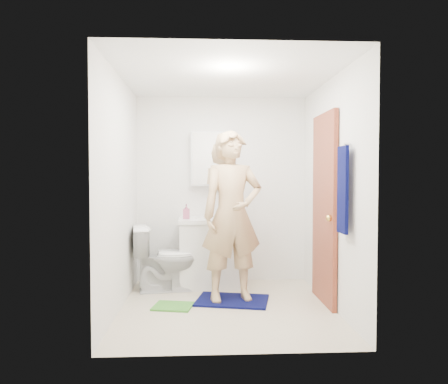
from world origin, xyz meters
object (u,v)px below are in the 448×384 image
(vanity_cabinet, at_px, (211,254))
(toothbrush_cup, at_px, (232,213))
(medicine_cabinet, at_px, (210,159))
(toilet, at_px, (166,258))
(towel, at_px, (343,190))
(soap_dispenser, at_px, (186,211))
(man, at_px, (232,215))

(vanity_cabinet, bearing_deg, toothbrush_cup, 24.02)
(medicine_cabinet, relative_size, toilet, 0.89)
(medicine_cabinet, height_order, toilet, medicine_cabinet)
(towel, xyz_separation_m, soap_dispenser, (-1.48, 1.43, -0.31))
(soap_dispenser, relative_size, man, 0.10)
(vanity_cabinet, xyz_separation_m, medicine_cabinet, (0.00, 0.22, 1.20))
(soap_dispenser, bearing_deg, towel, -43.92)
(man, bearing_deg, medicine_cabinet, 90.93)
(soap_dispenser, distance_m, toothbrush_cup, 0.60)
(towel, bearing_deg, medicine_cabinet, 124.61)
(toilet, distance_m, man, 1.06)
(toilet, distance_m, soap_dispenser, 0.61)
(towel, height_order, man, man)
(medicine_cabinet, xyz_separation_m, man, (0.22, -0.92, -0.65))
(towel, bearing_deg, vanity_cabinet, 128.47)
(toilet, xyz_separation_m, soap_dispenser, (0.24, 0.13, 0.55))
(vanity_cabinet, bearing_deg, towel, -51.53)
(toilet, bearing_deg, soap_dispenser, -68.59)
(soap_dispenser, xyz_separation_m, man, (0.52, -0.63, 0.00))
(vanity_cabinet, distance_m, toothbrush_cup, 0.58)
(towel, height_order, toothbrush_cup, towel)
(soap_dispenser, height_order, man, man)
(towel, distance_m, man, 1.28)
(vanity_cabinet, xyz_separation_m, toilet, (-0.54, -0.19, -0.01))
(towel, bearing_deg, man, 140.50)
(vanity_cabinet, distance_m, towel, 2.08)
(medicine_cabinet, xyz_separation_m, towel, (1.18, -1.71, -0.35))
(vanity_cabinet, height_order, toilet, vanity_cabinet)
(vanity_cabinet, relative_size, soap_dispenser, 4.42)
(soap_dispenser, bearing_deg, toothbrush_cup, 17.54)
(toilet, bearing_deg, toothbrush_cup, -76.80)
(medicine_cabinet, relative_size, soap_dispenser, 3.87)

